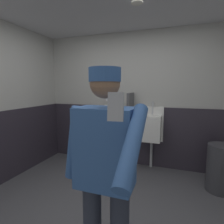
{
  "coord_description": "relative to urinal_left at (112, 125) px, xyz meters",
  "views": [
    {
      "loc": [
        0.78,
        -1.68,
        1.51
      ],
      "look_at": [
        0.16,
        0.09,
        1.25
      ],
      "focal_mm": 29.58,
      "sensor_mm": 36.0,
      "label": 1
    }
  ],
  "objects": [
    {
      "name": "urinal_left",
      "position": [
        0.0,
        0.0,
        0.0
      ],
      "size": [
        0.4,
        0.34,
        1.24
      ],
      "color": "white",
      "rests_on": "ground_plane"
    },
    {
      "name": "trash_bin",
      "position": [
        1.8,
        -0.4,
        -0.43
      ],
      "size": [
        0.38,
        0.38,
        0.69
      ],
      "primitive_type": "cylinder",
      "color": "#38383D",
      "rests_on": "ground_plane"
    },
    {
      "name": "soap_dispenser",
      "position": [
        -0.11,
        0.12,
        0.54
      ],
      "size": [
        0.1,
        0.07,
        0.18
      ],
      "primitive_type": "cube",
      "color": "silver"
    },
    {
      "name": "urinal_middle",
      "position": [
        0.75,
        0.0,
        0.0
      ],
      "size": [
        0.4,
        0.34,
        1.24
      ],
      "color": "white",
      "rests_on": "ground_plane"
    },
    {
      "name": "wall_back",
      "position": [
        0.38,
        0.22,
        0.48
      ],
      "size": [
        4.13,
        0.12,
        2.52
      ],
      "primitive_type": "cube",
      "color": "#B2B2AD",
      "rests_on": "ground_plane"
    },
    {
      "name": "cell_phone",
      "position": [
        0.94,
        -2.64,
        0.66
      ],
      "size": [
        0.06,
        0.04,
        0.11
      ],
      "primitive_type": "cube",
      "rotation": [
        -0.14,
        0.0,
        0.13
      ],
      "color": "#A5A8B2"
    },
    {
      "name": "privacy_divider_panel",
      "position": [
        0.38,
        -0.07,
        0.17
      ],
      "size": [
        0.04,
        0.4,
        0.9
      ],
      "primitive_type": "cube",
      "color": "#4C4C51"
    },
    {
      "name": "person",
      "position": [
        0.7,
        -2.14,
        0.17
      ],
      "size": [
        0.63,
        0.6,
        1.63
      ],
      "color": "#2D3342",
      "rests_on": "ground_plane"
    },
    {
      "name": "downlight_far",
      "position": [
        0.66,
        -1.0,
        1.73
      ],
      "size": [
        0.14,
        0.14,
        0.03
      ],
      "primitive_type": "cylinder",
      "color": "white"
    },
    {
      "name": "wainscot_band_back",
      "position": [
        0.38,
        0.14,
        -0.21
      ],
      "size": [
        3.53,
        0.03,
        1.13
      ],
      "primitive_type": "cube",
      "color": "#2D2833",
      "rests_on": "ground_plane"
    }
  ]
}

